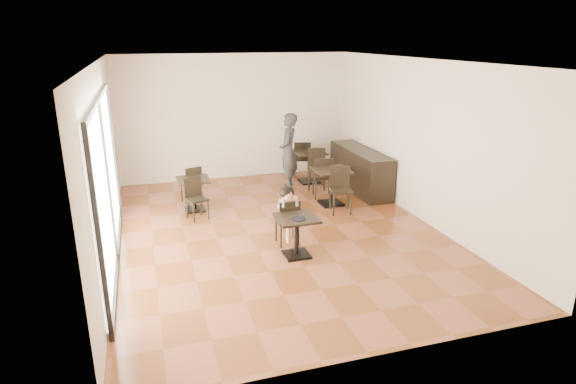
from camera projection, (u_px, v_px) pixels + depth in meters
name	position (u px, v px, depth m)	size (l,w,h in m)	color
floor	(278.00, 231.00, 9.32)	(6.00, 8.00, 0.01)	brown
ceiling	(277.00, 61.00, 8.33)	(6.00, 8.00, 0.01)	white
wall_back	(235.00, 117.00, 12.46)	(6.00, 0.01, 3.20)	silver
wall_front	(379.00, 232.00, 5.19)	(6.00, 0.01, 3.20)	silver
wall_left	(104.00, 163.00, 7.99)	(0.01, 8.00, 3.20)	silver
wall_right	(421.00, 141.00, 9.66)	(0.01, 8.00, 3.20)	silver
storefront_window	(106.00, 183.00, 7.60)	(0.04, 4.50, 2.60)	white
child_table	(297.00, 237.00, 8.18)	(0.67, 0.67, 0.71)	black
child_chair	(287.00, 221.00, 8.66)	(0.39, 0.39, 0.86)	black
child	(287.00, 216.00, 8.63)	(0.39, 0.54, 1.08)	gray
plate	(299.00, 219.00, 7.98)	(0.24, 0.24, 0.01)	black
pizza_slice	(290.00, 198.00, 8.33)	(0.25, 0.19, 0.06)	tan
adult_patron	(288.00, 151.00, 11.72)	(0.68, 0.44, 1.86)	#343439
cafe_table_mid	(331.00, 187.00, 10.70)	(0.77, 0.77, 0.81)	black
cafe_table_left	(194.00, 195.00, 10.35)	(0.67, 0.67, 0.71)	black
cafe_table_back	(309.00, 167.00, 12.34)	(0.77, 0.77, 0.81)	black
chair_mid_a	(323.00, 177.00, 11.18)	(0.44, 0.44, 0.97)	black
chair_mid_b	(341.00, 191.00, 10.18)	(0.44, 0.44, 0.97)	black
chair_left_a	(191.00, 184.00, 10.83)	(0.38, 0.38, 0.85)	black
chair_left_b	(197.00, 199.00, 9.83)	(0.38, 0.38, 0.85)	black
chair_back_a	(302.00, 159.00, 12.81)	(0.44, 0.44, 0.97)	black
chair_back_b	(317.00, 169.00, 11.81)	(0.44, 0.44, 0.97)	black
service_counter	(360.00, 170.00, 11.72)	(0.60, 2.40, 1.00)	black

